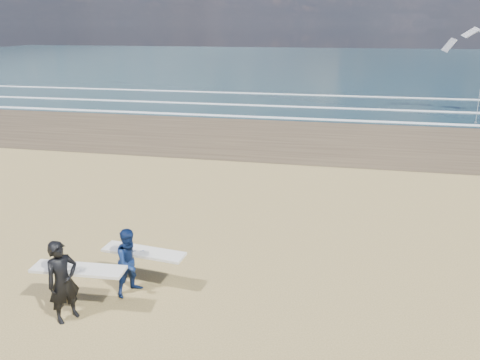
# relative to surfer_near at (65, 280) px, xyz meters

# --- Properties ---
(ocean) EXTENTS (220.00, 100.00, 0.02)m
(ocean) POSITION_rel_surfer_near_xyz_m (21.23, 72.61, -1.01)
(ocean) COLOR #1B323B
(ocean) RESTS_ON ground
(surfer_near) EXTENTS (2.22, 1.11, 2.01)m
(surfer_near) POSITION_rel_surfer_near_xyz_m (0.00, 0.00, 0.00)
(surfer_near) COLOR black
(surfer_near) RESTS_ON ground
(surfer_far) EXTENTS (2.24, 1.28, 1.78)m
(surfer_far) POSITION_rel_surfer_near_xyz_m (1.06, 1.27, -0.12)
(surfer_far) COLOR #0E2050
(surfer_far) RESTS_ON ground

